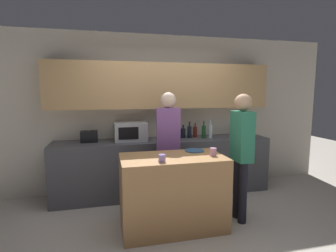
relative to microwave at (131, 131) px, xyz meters
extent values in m
plane|color=beige|center=(0.55, -1.44, -1.08)|extent=(14.00, 14.00, 0.00)
cube|color=beige|center=(0.55, 0.30, 0.27)|extent=(6.40, 0.08, 2.70)
cube|color=tan|center=(0.55, 0.10, 0.74)|extent=(3.74, 0.32, 0.75)
cube|color=#4C4C51|center=(0.55, -0.05, -0.62)|extent=(3.60, 0.62, 0.93)
cube|color=#B27F4C|center=(0.41, -1.18, -0.62)|extent=(1.29, 0.71, 0.93)
cube|color=#B7BABC|center=(0.00, 0.00, 0.00)|extent=(0.52, 0.38, 0.30)
cube|color=black|center=(-0.05, -0.19, 0.00)|extent=(0.31, 0.01, 0.19)
cube|color=black|center=(-0.65, 0.00, -0.06)|extent=(0.26, 0.16, 0.18)
cube|color=black|center=(-0.70, 0.00, 0.03)|extent=(0.02, 0.11, 0.01)
cube|color=black|center=(-0.60, 0.00, 0.03)|extent=(0.02, 0.11, 0.01)
cylinder|color=#333D4C|center=(2.06, 0.00, -0.10)|extent=(0.14, 0.14, 0.10)
cylinder|color=#38662D|center=(2.06, 0.00, 0.04)|extent=(0.01, 0.01, 0.18)
sphere|color=#B25199|center=(2.06, 0.00, 0.18)|extent=(0.13, 0.13, 0.13)
cylinder|color=black|center=(0.91, 0.05, -0.07)|extent=(0.09, 0.09, 0.16)
cylinder|color=black|center=(0.91, 0.05, 0.04)|extent=(0.03, 0.03, 0.06)
cylinder|color=black|center=(1.01, 0.00, -0.05)|extent=(0.08, 0.08, 0.20)
cylinder|color=black|center=(1.01, 0.00, 0.09)|extent=(0.03, 0.03, 0.08)
cylinder|color=maroon|center=(1.14, 0.06, -0.06)|extent=(0.07, 0.07, 0.18)
cylinder|color=maroon|center=(1.14, 0.06, 0.07)|extent=(0.03, 0.03, 0.07)
cylinder|color=#194723|center=(1.25, -0.07, -0.04)|extent=(0.07, 0.07, 0.22)
cylinder|color=#194723|center=(1.25, -0.07, 0.11)|extent=(0.03, 0.03, 0.08)
cylinder|color=silver|center=(1.36, -0.09, -0.04)|extent=(0.07, 0.07, 0.23)
cylinder|color=silver|center=(1.36, -0.09, 0.12)|extent=(0.02, 0.02, 0.09)
cylinder|color=#2D5684|center=(0.77, -0.97, -0.15)|extent=(0.26, 0.26, 0.01)
cylinder|color=#DB9AC8|center=(0.91, -1.26, -0.11)|extent=(0.08, 0.08, 0.10)
cylinder|color=#AA8FE3|center=(0.22, -1.40, -0.11)|extent=(0.08, 0.08, 0.09)
cylinder|color=black|center=(0.58, -0.57, -0.67)|extent=(0.11, 0.11, 0.83)
cylinder|color=black|center=(0.42, -0.55, -0.67)|extent=(0.11, 0.11, 0.83)
cube|color=#8956A1|center=(0.50, -0.56, 0.08)|extent=(0.36, 0.24, 0.66)
sphere|color=beige|center=(0.50, -0.56, 0.52)|extent=(0.23, 0.23, 0.23)
cylinder|color=black|center=(1.33, -1.29, -0.67)|extent=(0.11, 0.11, 0.82)
cylinder|color=black|center=(1.34, -1.13, -0.67)|extent=(0.11, 0.11, 0.82)
cube|color=#2C7B5C|center=(1.33, -1.21, 0.07)|extent=(0.20, 0.35, 0.65)
sphere|color=tan|center=(1.33, -1.21, 0.51)|extent=(0.22, 0.22, 0.22)
camera|label=1|loc=(-0.39, -4.26, 0.64)|focal=28.00mm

